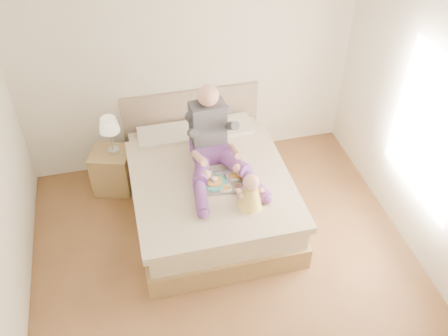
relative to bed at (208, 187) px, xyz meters
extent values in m
cube|color=brown|center=(0.00, -1.08, -0.32)|extent=(4.00, 4.20, 0.01)
cube|color=white|center=(0.00, -1.08, 2.38)|extent=(4.00, 4.20, 0.02)
cube|color=white|center=(0.00, 1.02, 1.03)|extent=(4.00, 0.02, 2.70)
cube|color=white|center=(2.00, -1.08, 1.03)|extent=(0.02, 4.20, 2.70)
cube|color=white|center=(1.99, -0.88, 1.08)|extent=(0.02, 1.30, 1.60)
cube|color=#FFEAD1|center=(1.98, -0.88, 1.08)|extent=(0.01, 1.18, 1.48)
cube|color=olive|center=(0.00, -0.07, -0.18)|extent=(1.68, 2.13, 0.28)
cube|color=beige|center=(0.00, -0.07, 0.08)|extent=(1.60, 2.05, 0.24)
cube|color=beige|center=(0.00, -0.22, 0.25)|extent=(1.70, 1.80, 0.09)
cube|color=white|center=(-0.38, 0.68, 0.27)|extent=(0.62, 0.40, 0.14)
cube|color=white|center=(0.38, 0.68, 0.27)|extent=(0.62, 0.40, 0.14)
cube|color=#88735E|center=(0.00, 1.01, 0.18)|extent=(1.70, 0.08, 1.00)
cube|color=olive|center=(-1.04, 0.60, -0.04)|extent=(0.55, 0.52, 0.55)
cylinder|color=#B1B2B8|center=(-0.99, 0.60, 0.25)|extent=(0.13, 0.13, 0.04)
cylinder|color=#B1B2B8|center=(-0.99, 0.60, 0.41)|extent=(0.03, 0.03, 0.26)
cone|color=beige|center=(-0.99, 0.60, 0.62)|extent=(0.23, 0.23, 0.17)
cube|color=#623482|center=(0.07, 0.19, 0.39)|extent=(0.42, 0.34, 0.19)
cube|color=#33333A|center=(0.07, 0.25, 0.71)|extent=(0.39, 0.26, 0.50)
sphere|color=#E6A390|center=(0.07, 0.22, 1.09)|extent=(0.23, 0.23, 0.23)
cylinder|color=#623482|center=(-0.08, -0.08, 0.38)|extent=(0.30, 0.56, 0.23)
cylinder|color=#623482|center=(-0.17, -0.49, 0.36)|extent=(0.18, 0.49, 0.13)
sphere|color=#623482|center=(-0.20, -0.72, 0.35)|extent=(0.12, 0.12, 0.12)
cylinder|color=#33333A|center=(-0.13, 0.09, 0.73)|extent=(0.10, 0.32, 0.26)
cylinder|color=#E6A390|center=(-0.11, -0.11, 0.55)|extent=(0.13, 0.33, 0.17)
sphere|color=#E6A390|center=(-0.06, -0.27, 0.44)|extent=(0.09, 0.09, 0.09)
cylinder|color=#623482|center=(0.26, -0.05, 0.38)|extent=(0.37, 0.56, 0.23)
cylinder|color=#623482|center=(0.41, -0.44, 0.36)|extent=(0.24, 0.50, 0.13)
sphere|color=#623482|center=(0.47, -0.67, 0.35)|extent=(0.12, 0.12, 0.12)
cylinder|color=#33333A|center=(0.29, 0.12, 0.73)|extent=(0.15, 0.32, 0.26)
cylinder|color=#E6A390|center=(0.29, -0.08, 0.55)|extent=(0.09, 0.33, 0.17)
sphere|color=#E6A390|center=(0.27, -0.24, 0.44)|extent=(0.09, 0.09, 0.09)
cube|color=#B1B2B8|center=(0.10, -0.29, 0.30)|extent=(0.49, 0.40, 0.01)
cylinder|color=teal|center=(0.01, -0.26, 0.31)|extent=(0.27, 0.27, 0.01)
cylinder|color=gold|center=(0.01, -0.26, 0.33)|extent=(0.18, 0.18, 0.02)
cylinder|color=white|center=(-0.03, -0.14, 0.35)|extent=(0.08, 0.08, 0.09)
torus|color=white|center=(0.02, -0.14, 0.35)|extent=(0.02, 0.06, 0.06)
cylinder|color=#9B784C|center=(-0.03, -0.14, 0.39)|extent=(0.07, 0.07, 0.01)
cylinder|color=white|center=(0.23, -0.23, 0.31)|extent=(0.15, 0.15, 0.01)
cube|color=gold|center=(0.23, -0.23, 0.33)|extent=(0.09, 0.08, 0.02)
cylinder|color=white|center=(0.11, -0.39, 0.31)|extent=(0.15, 0.15, 0.01)
ellipsoid|color=red|center=(0.13, -0.40, 0.32)|extent=(0.04, 0.03, 0.01)
cylinder|color=white|center=(0.29, -0.25, 0.36)|extent=(0.07, 0.07, 0.12)
cylinder|color=orange|center=(0.29, -0.25, 0.36)|extent=(0.06, 0.06, 0.11)
cylinder|color=white|center=(0.24, -0.41, 0.32)|extent=(0.07, 0.07, 0.04)
cylinder|color=#431609|center=(0.24, -0.41, 0.32)|extent=(0.06, 0.06, 0.03)
cone|color=#FAD94F|center=(0.29, -0.68, 0.43)|extent=(0.25, 0.25, 0.27)
sphere|color=#E6A390|center=(0.29, -0.68, 0.62)|extent=(0.17, 0.17, 0.17)
cylinder|color=#E6A390|center=(0.23, -0.57, 0.34)|extent=(0.06, 0.19, 0.06)
sphere|color=#E6A390|center=(0.21, -0.47, 0.34)|extent=(0.05, 0.05, 0.05)
cylinder|color=#E6A390|center=(0.20, -0.68, 0.48)|extent=(0.06, 0.14, 0.11)
cylinder|color=#E6A390|center=(0.32, -0.55, 0.34)|extent=(0.11, 0.20, 0.06)
sphere|color=#E6A390|center=(0.31, -0.46, 0.34)|extent=(0.05, 0.05, 0.05)
cylinder|color=#E6A390|center=(0.39, -0.66, 0.48)|extent=(0.10, 0.14, 0.11)
camera|label=1|loc=(-0.80, -4.07, 3.92)|focal=40.00mm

